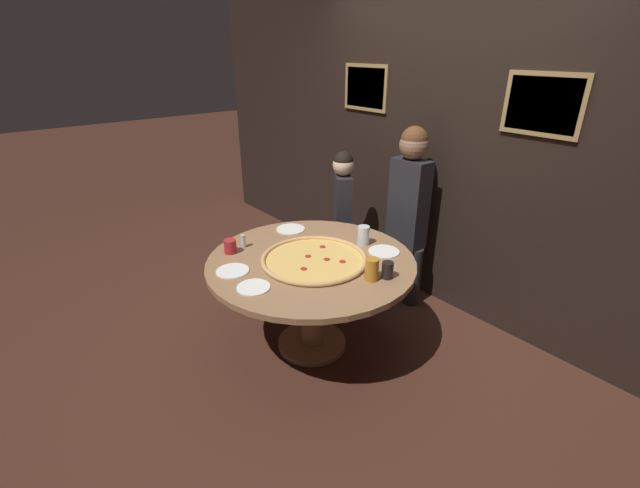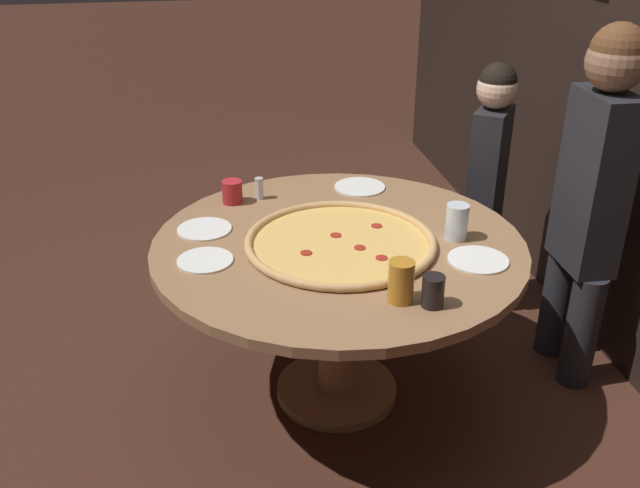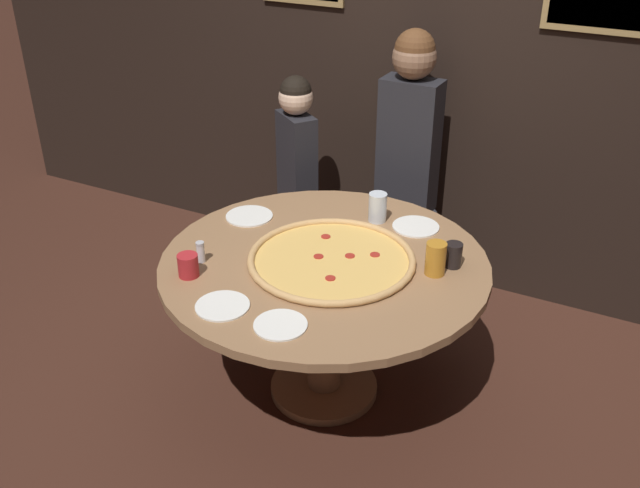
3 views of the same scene
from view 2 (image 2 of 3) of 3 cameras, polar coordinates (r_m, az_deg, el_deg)
The scene contains 14 objects.
ground_plane at distance 3.18m, azimuth 1.33°, elevation -11.79°, with size 24.00×24.00×0.00m, color #422319.
dining_table at distance 2.84m, azimuth 1.46°, elevation -2.38°, with size 1.46×1.46×0.74m.
giant_pizza at distance 2.74m, azimuth 1.67°, elevation 0.15°, with size 0.74×0.74×0.03m.
drink_cup_near_right at distance 2.82m, azimuth 10.89°, elevation 1.75°, with size 0.09×0.09×0.14m, color silver.
drink_cup_far_right at distance 3.12m, azimuth -7.04°, elevation 4.16°, with size 0.09×0.09×0.10m, color #B22328.
drink_cup_centre_back at distance 2.36m, azimuth 9.03°, elevation -3.74°, with size 0.08×0.08×0.11m, color black.
drink_cup_beside_pizza at distance 2.37m, azimuth 6.50°, elevation -2.99°, with size 0.09×0.09×0.15m, color #BC7A23.
white_plate_near_front at distance 3.28m, azimuth 3.20°, elevation 4.58°, with size 0.23×0.23×0.01m, color white.
white_plate_beside_cup at distance 2.90m, azimuth -9.23°, elevation 1.19°, with size 0.22×0.22×0.01m, color white.
white_plate_right_side at distance 2.69m, azimuth 12.54°, elevation -1.25°, with size 0.22×0.22×0.01m, color white.
white_plate_left_side at distance 2.66m, azimuth -9.17°, elevation -1.30°, with size 0.21×0.21×0.01m, color white.
condiment_shaker at distance 3.15m, azimuth -4.88°, elevation 4.46°, with size 0.04×0.04×0.10m.
diner_side_right at distance 3.11m, azimuth 20.96°, elevation 4.07°, with size 0.38×0.23×1.54m.
diner_centre_back at distance 3.57m, azimuth 13.24°, elevation 5.35°, with size 0.32×0.28×1.27m.
Camera 2 is at (2.43, -0.50, 1.98)m, focal length 40.00 mm.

